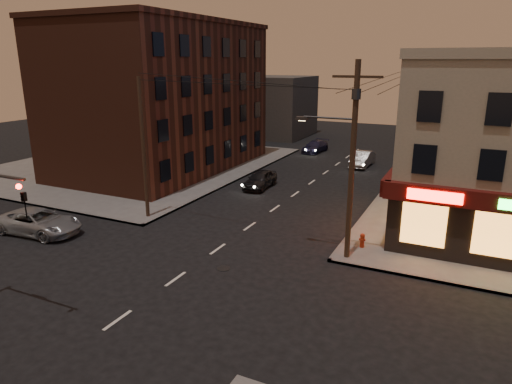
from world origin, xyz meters
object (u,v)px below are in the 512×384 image
Objects in this scene: sedan_near at (260,179)px; fire_hydrant at (362,240)px; sedan_mid at (362,159)px; suv_cross at (39,222)px; sedan_far at (315,147)px.

sedan_near is 5.19× the size of fire_hydrant.
fire_hydrant is at bearing -74.39° from sedan_mid.
sedan_mid is (5.71, 11.49, 0.02)m from sedan_near.
sedan_mid reaches higher than sedan_near.
sedan_near is at bearing -113.90° from sedan_mid.
sedan_mid is (13.37, 26.59, -0.00)m from suv_cross.
sedan_near is 12.83m from sedan_mid.
fire_hydrant is at bearing -43.24° from sedan_near.
sedan_near is 13.91m from fire_hydrant.
suv_cross is 32.18m from sedan_far.
suv_cross reaches higher than sedan_far.
suv_cross reaches higher than fire_hydrant.
suv_cross is 1.20× the size of sedan_far.
sedan_near reaches higher than fire_hydrant.
suv_cross is 19.12m from fire_hydrant.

